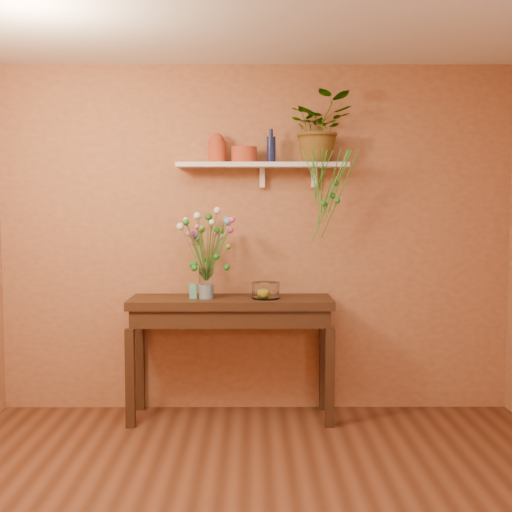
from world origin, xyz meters
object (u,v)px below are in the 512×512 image
at_px(terracotta_jug, 217,149).
at_px(bouquet, 206,237).
at_px(glass_vase, 206,286).
at_px(sideboard, 231,315).
at_px(blue_bottle, 271,149).
at_px(spider_plant, 319,128).
at_px(glass_bowl, 266,291).

bearing_deg(terracotta_jug, bouquet, -111.13).
bearing_deg(glass_vase, sideboard, 16.70).
bearing_deg(glass_vase, blue_bottle, 20.24).
height_order(blue_bottle, spider_plant, spider_plant).
relative_size(terracotta_jug, glass_vase, 0.98).
relative_size(terracotta_jug, blue_bottle, 0.89).
xyz_separation_m(blue_bottle, bouquet, (-0.49, -0.17, -0.66)).
bearing_deg(blue_bottle, terracotta_jug, 176.19).
relative_size(spider_plant, bouquet, 0.95).
relative_size(spider_plant, glass_vase, 2.28).
relative_size(sideboard, blue_bottle, 6.01).
xyz_separation_m(sideboard, glass_bowl, (0.26, -0.05, 0.19)).
bearing_deg(glass_bowl, bouquet, 179.03).
distance_m(terracotta_jug, spider_plant, 0.79).
xyz_separation_m(spider_plant, glass_vase, (-0.85, -0.18, -1.18)).
distance_m(terracotta_jug, bouquet, 0.70).
distance_m(spider_plant, glass_bowl, 1.30).
distance_m(sideboard, spider_plant, 1.57).
distance_m(blue_bottle, spider_plant, 0.40).
height_order(terracotta_jug, spider_plant, spider_plant).
relative_size(bouquet, glass_bowl, 2.69).
relative_size(sideboard, glass_bowl, 7.45).
distance_m(terracotta_jug, blue_bottle, 0.41).
height_order(spider_plant, bouquet, spider_plant).
xyz_separation_m(blue_bottle, glass_vase, (-0.49, -0.18, -1.02)).
height_order(glass_vase, glass_bowl, glass_vase).
bearing_deg(sideboard, terracotta_jug, 125.33).
distance_m(spider_plant, glass_vase, 1.47).
distance_m(sideboard, glass_vase, 0.30).
bearing_deg(bouquet, glass_bowl, -0.97).
relative_size(terracotta_jug, spider_plant, 0.43).
bearing_deg(blue_bottle, glass_bowl, -103.95).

